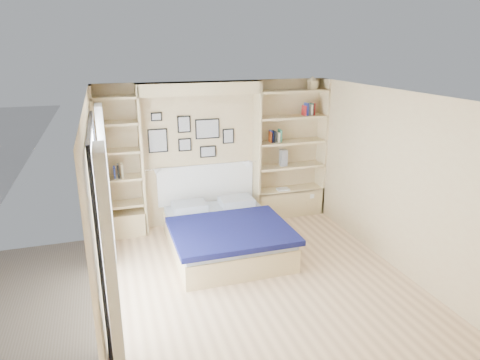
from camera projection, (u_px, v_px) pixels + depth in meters
name	position (u px, v px, depth m)	size (l,w,h in m)	color
ground	(259.00, 280.00, 5.84)	(4.50, 4.50, 0.00)	#DDB789
room_shell	(204.00, 176.00, 6.78)	(4.50, 4.50, 4.50)	tan
bed	(225.00, 233.00, 6.64)	(1.72, 2.27, 1.07)	#E1C487
photo_gallery	(190.00, 135.00, 7.24)	(1.48, 0.02, 0.82)	black
reading_lamps	(203.00, 167.00, 7.23)	(1.92, 0.12, 0.15)	silver
shelf_decor	(276.00, 128.00, 7.51)	(3.57, 0.23, 2.03)	#A23D12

